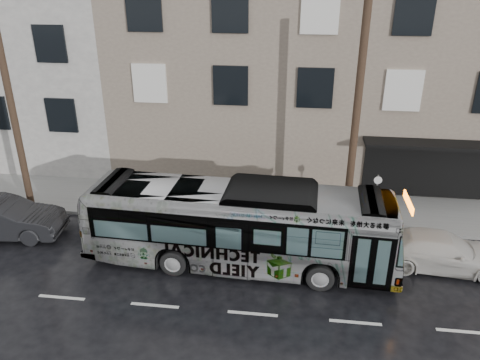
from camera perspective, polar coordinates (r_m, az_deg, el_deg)
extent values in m
plane|color=black|center=(17.91, -8.00, -9.89)|extent=(120.00, 120.00, 0.00)
cube|color=gray|center=(21.98, -4.80, -2.68)|extent=(90.00, 3.60, 0.15)
cube|color=gray|center=(27.34, 8.93, 14.44)|extent=(20.00, 12.00, 11.00)
cylinder|color=#3E2C1F|center=(18.48, 13.90, 6.74)|extent=(0.30, 0.30, 9.00)
cylinder|color=#3E2C1F|center=(21.81, -26.00, 7.61)|extent=(0.30, 0.30, 9.00)
cylinder|color=slate|center=(19.83, 16.12, -2.61)|extent=(0.06, 0.06, 2.40)
imported|color=#B2B2B2|center=(16.93, -0.07, -5.53)|extent=(11.39, 3.14, 3.14)
imported|color=silver|center=(18.63, 23.29, -7.97)|extent=(4.69, 2.16, 1.33)
imported|color=black|center=(21.29, -26.99, -4.20)|extent=(4.96, 2.14, 1.59)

